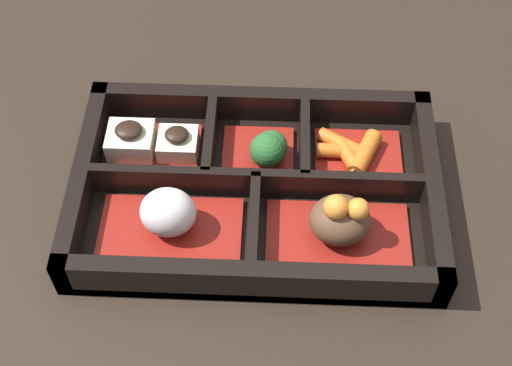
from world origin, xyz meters
name	(u,v)px	position (x,y,z in m)	size (l,w,h in m)	color
ground_plane	(256,200)	(0.00, 0.00, 0.00)	(3.00, 3.00, 0.00)	black
bento_base	(256,197)	(0.00, 0.00, 0.01)	(0.30, 0.20, 0.01)	black
bento_rim	(256,185)	(0.00, 0.00, 0.02)	(0.30, 0.20, 0.04)	black
bowl_stew	(340,223)	(-0.07, 0.04, 0.03)	(0.12, 0.06, 0.06)	maroon
bowl_rice	(169,218)	(0.07, 0.04, 0.03)	(0.12, 0.06, 0.05)	maroon
bowl_carrots	(354,154)	(-0.08, -0.04, 0.02)	(0.08, 0.06, 0.02)	maroon
bowl_greens	(267,150)	(-0.01, -0.04, 0.03)	(0.06, 0.06, 0.04)	maroon
bowl_tofu	(152,144)	(0.09, -0.04, 0.02)	(0.08, 0.06, 0.03)	maroon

